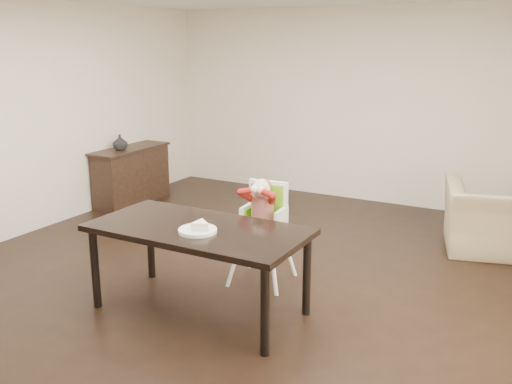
# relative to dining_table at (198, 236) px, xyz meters

# --- Properties ---
(ground) EXTENTS (7.00, 7.00, 0.00)m
(ground) POSITION_rel_dining_table_xyz_m (0.04, 0.56, -0.67)
(ground) COLOR black
(ground) RESTS_ON ground
(room_walls) EXTENTS (6.02, 7.02, 2.71)m
(room_walls) POSITION_rel_dining_table_xyz_m (0.04, 0.56, 1.18)
(room_walls) COLOR beige
(room_walls) RESTS_ON ground
(dining_table) EXTENTS (1.80, 0.90, 0.75)m
(dining_table) POSITION_rel_dining_table_xyz_m (0.00, 0.00, 0.00)
(dining_table) COLOR black
(dining_table) RESTS_ON ground
(high_chair) EXTENTS (0.46, 0.46, 1.01)m
(high_chair) POSITION_rel_dining_table_xyz_m (0.17, 0.82, 0.04)
(high_chair) COLOR white
(high_chair) RESTS_ON ground
(plate) EXTENTS (0.31, 0.31, 0.09)m
(plate) POSITION_rel_dining_table_xyz_m (0.08, -0.11, 0.11)
(plate) COLOR white
(plate) RESTS_ON dining_table
(armchair) EXTENTS (1.31, 1.02, 1.01)m
(armchair) POSITION_rel_dining_table_xyz_m (2.06, 2.72, -0.16)
(armchair) COLOR tan
(armchair) RESTS_ON ground
(sideboard) EXTENTS (0.44, 1.26, 0.79)m
(sideboard) POSITION_rel_dining_table_xyz_m (-2.74, 2.33, -0.27)
(sideboard) COLOR black
(sideboard) RESTS_ON ground
(vase) EXTENTS (0.24, 0.25, 0.20)m
(vase) POSITION_rel_dining_table_xyz_m (-2.74, 2.14, 0.22)
(vase) COLOR #99999E
(vase) RESTS_ON sideboard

